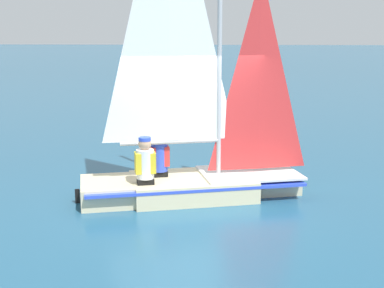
# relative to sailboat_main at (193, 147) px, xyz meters

# --- Properties ---
(ground_plane) EXTENTS (260.00, 260.00, 0.00)m
(ground_plane) POSITION_rel_sailboat_main_xyz_m (-0.00, 0.01, -0.90)
(ground_plane) COLOR #235675
(sailboat_main) EXTENTS (2.42, 4.07, 5.97)m
(sailboat_main) POSITION_rel_sailboat_main_xyz_m (0.00, 0.00, 0.00)
(sailboat_main) COLOR beige
(sailboat_main) RESTS_ON ground_plane
(sailor_helm) EXTENTS (0.37, 0.40, 1.16)m
(sailor_helm) POSITION_rel_sailboat_main_xyz_m (0.01, 0.60, -0.28)
(sailor_helm) COLOR black
(sailor_helm) RESTS_ON ground_plane
(sailor_crew) EXTENTS (0.37, 0.40, 1.16)m
(sailor_crew) POSITION_rel_sailboat_main_xyz_m (-0.51, 0.76, -0.27)
(sailor_crew) COLOR black
(sailor_crew) RESTS_ON ground_plane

